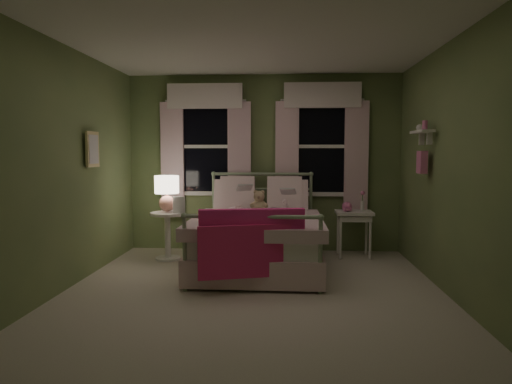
# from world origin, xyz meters

# --- Properties ---
(room_shell) EXTENTS (4.20, 4.20, 4.20)m
(room_shell) POSITION_xyz_m (0.00, 0.00, 1.30)
(room_shell) COLOR beige
(room_shell) RESTS_ON ground
(bed) EXTENTS (1.58, 2.04, 1.18)m
(bed) POSITION_xyz_m (-0.01, 0.99, 0.38)
(bed) COLOR white
(bed) RESTS_ON ground
(pink_throw) EXTENTS (1.10, 0.38, 0.71)m
(pink_throw) POSITION_xyz_m (-0.01, -0.03, 0.61)
(pink_throw) COLOR #EA2D83
(pink_throw) RESTS_ON bed
(child_left) EXTENTS (0.35, 0.30, 0.80)m
(child_left) POSITION_xyz_m (-0.29, 1.42, 0.97)
(child_left) COLOR #F7D1DD
(child_left) RESTS_ON bed
(child_right) EXTENTS (0.41, 0.36, 0.71)m
(child_right) POSITION_xyz_m (0.27, 1.42, 0.92)
(child_right) COLOR #F7D1DD
(child_right) RESTS_ON bed
(book_left) EXTENTS (0.22, 0.15, 0.26)m
(book_left) POSITION_xyz_m (-0.29, 1.17, 0.96)
(book_left) COLOR beige
(book_left) RESTS_ON child_left
(book_right) EXTENTS (0.21, 0.13, 0.26)m
(book_right) POSITION_xyz_m (0.27, 1.17, 0.92)
(book_right) COLOR beige
(book_right) RESTS_ON child_right
(teddy_bear) EXTENTS (0.24, 0.20, 0.32)m
(teddy_bear) POSITION_xyz_m (-0.01, 1.26, 0.79)
(teddy_bear) COLOR tan
(teddy_bear) RESTS_ON bed
(nightstand_left) EXTENTS (0.46, 0.46, 0.65)m
(nightstand_left) POSITION_xyz_m (-1.27, 1.39, 0.42)
(nightstand_left) COLOR white
(nightstand_left) RESTS_ON ground
(table_lamp) EXTENTS (0.33, 0.33, 0.49)m
(table_lamp) POSITION_xyz_m (-1.27, 1.39, 0.95)
(table_lamp) COLOR #F5A391
(table_lamp) RESTS_ON nightstand_left
(book_nightstand) EXTENTS (0.17, 0.23, 0.02)m
(book_nightstand) POSITION_xyz_m (-1.17, 1.31, 0.66)
(book_nightstand) COLOR beige
(book_nightstand) RESTS_ON nightstand_left
(nightstand_right) EXTENTS (0.50, 0.40, 0.64)m
(nightstand_right) POSITION_xyz_m (1.28, 1.68, 0.55)
(nightstand_right) COLOR white
(nightstand_right) RESTS_ON ground
(pink_toy) EXTENTS (0.14, 0.19, 0.14)m
(pink_toy) POSITION_xyz_m (1.18, 1.68, 0.71)
(pink_toy) COLOR pink
(pink_toy) RESTS_ON nightstand_right
(bud_vase) EXTENTS (0.06, 0.06, 0.28)m
(bud_vase) POSITION_xyz_m (1.40, 1.73, 0.79)
(bud_vase) COLOR white
(bud_vase) RESTS_ON nightstand_right
(window_left) EXTENTS (1.34, 0.13, 1.96)m
(window_left) POSITION_xyz_m (-0.85, 2.03, 1.62)
(window_left) COLOR black
(window_left) RESTS_ON room_shell
(window_right) EXTENTS (1.34, 0.13, 1.96)m
(window_right) POSITION_xyz_m (0.85, 2.03, 1.62)
(window_right) COLOR black
(window_right) RESTS_ON room_shell
(wall_shelf) EXTENTS (0.15, 0.50, 0.60)m
(wall_shelf) POSITION_xyz_m (1.90, 0.70, 1.52)
(wall_shelf) COLOR white
(wall_shelf) RESTS_ON room_shell
(framed_picture) EXTENTS (0.03, 0.32, 0.42)m
(framed_picture) POSITION_xyz_m (-1.95, 0.60, 1.50)
(framed_picture) COLOR beige
(framed_picture) RESTS_ON room_shell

